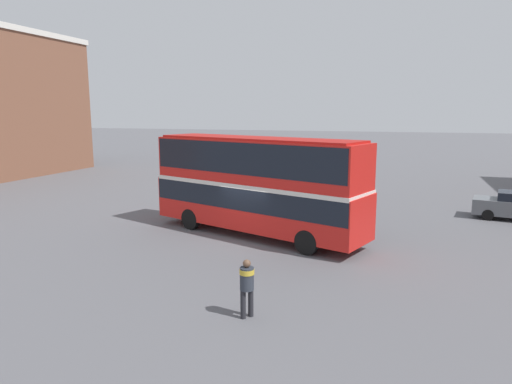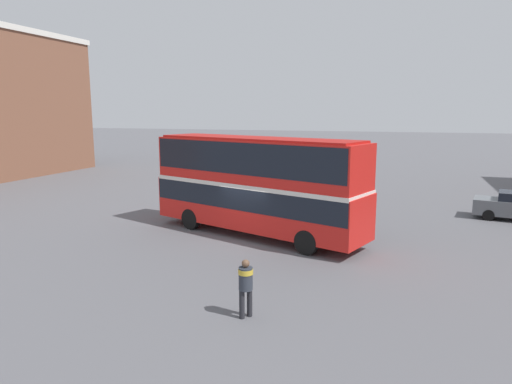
{
  "view_description": "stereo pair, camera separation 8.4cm",
  "coord_description": "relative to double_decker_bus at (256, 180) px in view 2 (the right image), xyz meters",
  "views": [
    {
      "loc": [
        6.93,
        -19.42,
        5.97
      ],
      "look_at": [
        0.24,
        1.07,
        2.14
      ],
      "focal_mm": 32.0,
      "sensor_mm": 36.0,
      "label": 1
    },
    {
      "loc": [
        7.01,
        -19.39,
        5.97
      ],
      "look_at": [
        0.24,
        1.07,
        2.14
      ],
      "focal_mm": 32.0,
      "sensor_mm": 36.0,
      "label": 2
    }
  ],
  "objects": [
    {
      "name": "parked_car_kerb_near",
      "position": [
        -3.4,
        16.41,
        -1.98
      ],
      "size": [
        4.42,
        2.03,
        1.43
      ],
      "rotation": [
        0.0,
        0.0,
        0.06
      ],
      "color": "navy",
      "rests_on": "ground_plane"
    },
    {
      "name": "pedestrian_foreground",
      "position": [
        2.55,
        -8.65,
        -1.64
      ],
      "size": [
        0.61,
        0.61,
        1.76
      ],
      "rotation": [
        0.0,
        0.0,
        2.48
      ],
      "color": "#232328",
      "rests_on": "ground_plane"
    },
    {
      "name": "ground_plane",
      "position": [
        -0.24,
        -1.07,
        -2.72
      ],
      "size": [
        240.0,
        240.0,
        0.0
      ],
      "primitive_type": "plane",
      "color": "#5B5B60"
    },
    {
      "name": "double_decker_bus",
      "position": [
        0.0,
        0.0,
        0.0
      ],
      "size": [
        11.33,
        6.07,
        4.75
      ],
      "rotation": [
        0.0,
        0.0,
        -0.34
      ],
      "color": "red",
      "rests_on": "ground_plane"
    }
  ]
}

